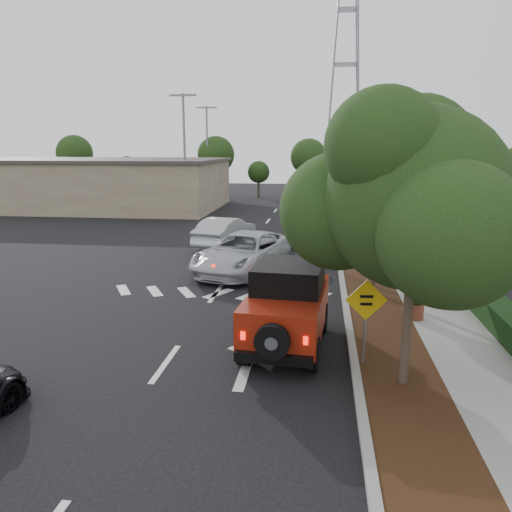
# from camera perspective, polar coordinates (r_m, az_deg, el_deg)

# --- Properties ---
(ground) EXTENTS (120.00, 120.00, 0.00)m
(ground) POSITION_cam_1_polar(r_m,az_deg,el_deg) (12.74, -10.30, -12.00)
(ground) COLOR black
(ground) RESTS_ON ground
(curb) EXTENTS (0.20, 70.00, 0.15)m
(curb) POSITION_cam_1_polar(r_m,az_deg,el_deg) (23.61, 9.44, -0.32)
(curb) COLOR #9E9B93
(curb) RESTS_ON ground
(planting_strip) EXTENTS (1.80, 70.00, 0.12)m
(planting_strip) POSITION_cam_1_polar(r_m,az_deg,el_deg) (23.67, 11.86, -0.42)
(planting_strip) COLOR black
(planting_strip) RESTS_ON ground
(sidewalk) EXTENTS (2.00, 70.00, 0.12)m
(sidewalk) POSITION_cam_1_polar(r_m,az_deg,el_deg) (23.90, 16.40, -0.55)
(sidewalk) COLOR gray
(sidewalk) RESTS_ON ground
(hedge) EXTENTS (0.80, 70.00, 0.80)m
(hedge) POSITION_cam_1_polar(r_m,az_deg,el_deg) (24.10, 19.74, 0.16)
(hedge) COLOR black
(hedge) RESTS_ON ground
(commercial_building) EXTENTS (22.00, 12.00, 4.00)m
(commercial_building) POSITION_cam_1_polar(r_m,az_deg,el_deg) (45.61, -18.37, 7.78)
(commercial_building) COLOR #7E6B57
(commercial_building) RESTS_ON ground
(transmission_tower) EXTENTS (7.00, 4.00, 28.00)m
(transmission_tower) POSITION_cam_1_polar(r_m,az_deg,el_deg) (59.30, 9.67, 7.24)
(transmission_tower) COLOR slate
(transmission_tower) RESTS_ON ground
(street_tree_near) EXTENTS (3.80, 3.80, 5.92)m
(street_tree_near) POSITION_cam_1_polar(r_m,az_deg,el_deg) (11.91, 16.40, -14.15)
(street_tree_near) COLOR black
(street_tree_near) RESTS_ON ground
(street_tree_mid) EXTENTS (3.20, 3.20, 5.32)m
(street_tree_mid) POSITION_cam_1_polar(r_m,az_deg,el_deg) (18.39, 13.11, -4.40)
(street_tree_mid) COLOR black
(street_tree_mid) RESTS_ON ground
(street_tree_far) EXTENTS (3.40, 3.40, 5.62)m
(street_tree_far) POSITION_cam_1_polar(r_m,az_deg,el_deg) (24.66, 11.68, -0.05)
(street_tree_far) COLOR black
(street_tree_far) RESTS_ON ground
(light_pole_a) EXTENTS (2.00, 0.22, 9.00)m
(light_pole_a) POSITION_cam_1_polar(r_m,az_deg,el_deg) (38.75, -7.94, 4.59)
(light_pole_a) COLOR slate
(light_pole_a) RESTS_ON ground
(light_pole_b) EXTENTS (2.00, 0.22, 9.00)m
(light_pole_b) POSITION_cam_1_polar(r_m,az_deg,el_deg) (50.55, -5.47, 6.48)
(light_pole_b) COLOR slate
(light_pole_b) RESTS_ON ground
(red_jeep) EXTENTS (2.21, 4.40, 2.20)m
(red_jeep) POSITION_cam_1_polar(r_m,az_deg,el_deg) (13.36, 3.69, -5.51)
(red_jeep) COLOR black
(red_jeep) RESTS_ON ground
(silver_suv_ahead) EXTENTS (4.39, 6.50, 1.65)m
(silver_suv_ahead) POSITION_cam_1_polar(r_m,az_deg,el_deg) (21.07, -1.27, 0.39)
(silver_suv_ahead) COLOR #B9BCC2
(silver_suv_ahead) RESTS_ON ground
(silver_sedan_oncoming) EXTENTS (2.76, 5.02, 1.57)m
(silver_sedan_oncoming) POSITION_cam_1_polar(r_m,az_deg,el_deg) (26.46, -3.52, 2.77)
(silver_sedan_oncoming) COLOR #AFB2B7
(silver_sedan_oncoming) RESTS_ON ground
(parked_suv) EXTENTS (5.08, 3.46, 1.60)m
(parked_suv) POSITION_cam_1_polar(r_m,az_deg,el_deg) (40.11, -10.76, 5.91)
(parked_suv) COLOR #A7A9AF
(parked_suv) RESTS_ON ground
(speed_hump_sign) EXTENTS (0.98, 0.12, 2.10)m
(speed_hump_sign) POSITION_cam_1_polar(r_m,az_deg,el_deg) (12.06, 12.43, -6.12)
(speed_hump_sign) COLOR slate
(speed_hump_sign) RESTS_ON ground
(terracotta_planter) EXTENTS (0.64, 0.64, 1.11)m
(terracotta_planter) POSITION_cam_1_polar(r_m,az_deg,el_deg) (15.76, 17.81, -4.67)
(terracotta_planter) COLOR brown
(terracotta_planter) RESTS_ON ground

